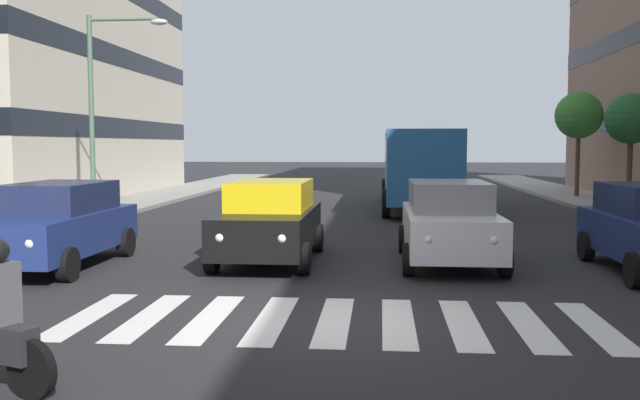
# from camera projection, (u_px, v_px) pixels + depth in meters

# --- Properties ---
(ground_plane) EXTENTS (180.00, 180.00, 0.00)m
(ground_plane) POSITION_uv_depth(u_px,v_px,m) (335.00, 321.00, 9.83)
(ground_plane) COLOR #262628
(building_right_block_0) EXTENTS (10.73, 19.66, 16.26)m
(building_right_block_0) POSITION_uv_depth(u_px,v_px,m) (10.00, 23.00, 32.18)
(building_right_block_0) COLOR beige
(building_right_block_0) RESTS_ON ground_plane
(crosswalk_markings) EXTENTS (7.65, 2.80, 0.01)m
(crosswalk_markings) POSITION_uv_depth(u_px,v_px,m) (335.00, 320.00, 9.83)
(crosswalk_markings) COLOR silver
(crosswalk_markings) RESTS_ON ground_plane
(car_1) EXTENTS (2.02, 4.44, 1.72)m
(car_1) POSITION_uv_depth(u_px,v_px,m) (449.00, 222.00, 14.52)
(car_1) COLOR silver
(car_1) RESTS_ON ground_plane
(car_2) EXTENTS (2.02, 4.44, 1.72)m
(car_2) POSITION_uv_depth(u_px,v_px,m) (270.00, 220.00, 14.78)
(car_2) COLOR black
(car_2) RESTS_ON ground_plane
(car_3) EXTENTS (2.02, 4.44, 1.72)m
(car_3) POSITION_uv_depth(u_px,v_px,m) (57.00, 224.00, 14.09)
(car_3) COLOR navy
(car_3) RESTS_ON ground_plane
(bus_behind_traffic) EXTENTS (2.78, 10.50, 3.00)m
(bus_behind_traffic) POSITION_uv_depth(u_px,v_px,m) (418.00, 161.00, 27.03)
(bus_behind_traffic) COLOR #286BAD
(bus_behind_traffic) RESTS_ON ground_plane
(street_lamp_right) EXTENTS (2.67, 0.28, 6.50)m
(street_lamp_right) POSITION_uv_depth(u_px,v_px,m) (104.00, 93.00, 22.43)
(street_lamp_right) COLOR #4C6B56
(street_lamp_right) RESTS_ON sidewalk_right
(street_tree_2) EXTENTS (1.88, 1.88, 4.24)m
(street_tree_2) POSITION_uv_depth(u_px,v_px,m) (631.00, 119.00, 25.46)
(street_tree_2) COLOR #513823
(street_tree_2) RESTS_ON sidewalk_left
(street_tree_3) EXTENTS (2.12, 2.12, 4.74)m
(street_tree_3) POSITION_uv_depth(u_px,v_px,m) (579.00, 116.00, 31.41)
(street_tree_3) COLOR #513823
(street_tree_3) RESTS_ON sidewalk_left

